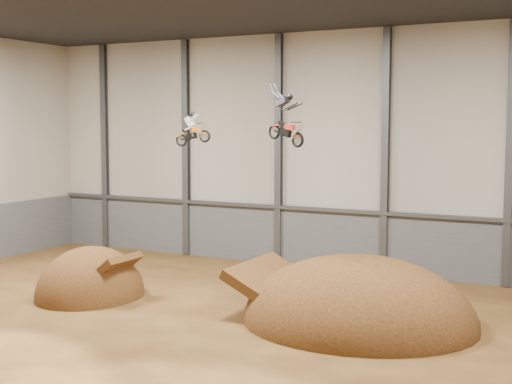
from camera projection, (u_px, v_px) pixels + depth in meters
The scene contains 13 objects.
floor at pixel (195, 335), 29.20m from camera, with size 40.00×40.00×0.00m, color #452B12.
back_wall at pixel (331, 151), 41.77m from camera, with size 40.00×0.10×14.00m, color #B4AE9F.
lower_band_back at pixel (330, 240), 42.19m from camera, with size 39.80×0.18×3.50m, color #585C60.
steel_rail at pixel (329, 210), 41.88m from camera, with size 39.80×0.35×0.20m, color #47494F.
steel_column_0 at pixel (105, 147), 49.23m from camera, with size 0.40×0.36×13.90m, color #47494F.
steel_column_1 at pixel (186, 148), 46.18m from camera, with size 0.40×0.36×13.90m, color #47494F.
steel_column_2 at pixel (279, 150), 43.12m from camera, with size 0.40×0.36×13.90m, color #47494F.
steel_column_3 at pixel (385, 152), 40.06m from camera, with size 0.40×0.36×13.90m, color #47494F.
steel_column_4 at pixel (510, 155), 37.01m from camera, with size 0.40×0.36×13.90m, color #47494F.
takeoff_ramp at pixel (91, 297), 35.56m from camera, with size 5.07×5.85×5.07m, color #39200E.
landing_ramp at pixel (358, 323), 30.82m from camera, with size 10.25×9.07×5.92m, color #39200E.
fmx_rider_a at pixel (194, 127), 34.09m from camera, with size 1.87×0.71×1.69m, color orange, non-canonical shape.
fmx_rider_b at pixel (285, 115), 30.38m from camera, with size 2.73×0.78×2.34m, color #B1261A, non-canonical shape.
Camera 1 is at (15.33, -24.14, 8.66)m, focal length 50.00 mm.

